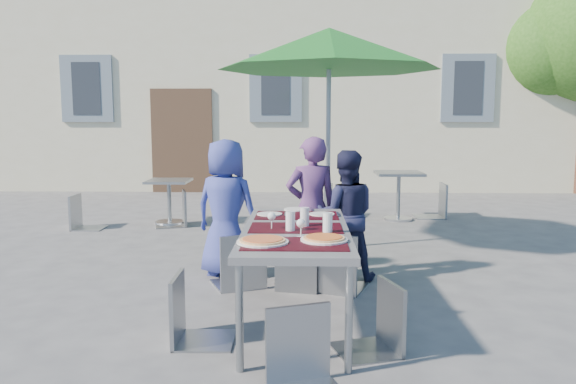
{
  "coord_description": "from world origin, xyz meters",
  "views": [
    {
      "loc": [
        0.58,
        -4.45,
        1.59
      ],
      "look_at": [
        0.44,
        0.67,
        0.91
      ],
      "focal_mm": 35.0,
      "sensor_mm": 36.0,
      "label": 1
    }
  ],
  "objects_px": {
    "pizza_near_right": "(324,239)",
    "child_0": "(226,208)",
    "child_2": "(345,215)",
    "chair_4": "(379,277)",
    "patio_umbrella": "(329,50)",
    "bg_chair_r_1": "(437,179)",
    "bg_chair_l_0": "(81,191)",
    "bg_chair_r_0": "(177,187)",
    "chair_5": "(304,302)",
    "child_1": "(312,208)",
    "pizza_near_left": "(263,241)",
    "cafe_table_1": "(399,187)",
    "bg_chair_l_1": "(335,181)",
    "dining_table": "(296,235)",
    "chair_0": "(240,226)",
    "cafe_table_0": "(169,196)",
    "chair_2": "(336,225)",
    "chair_1": "(298,236)",
    "chair_3": "(190,268)"
  },
  "relations": [
    {
      "from": "pizza_near_right",
      "to": "child_0",
      "type": "bearing_deg",
      "value": 117.47
    },
    {
      "from": "child_2",
      "to": "chair_4",
      "type": "bearing_deg",
      "value": 94.54
    },
    {
      "from": "child_0",
      "to": "patio_umbrella",
      "type": "xyz_separation_m",
      "value": [
        1.07,
        1.21,
        1.68
      ]
    },
    {
      "from": "bg_chair_r_1",
      "to": "patio_umbrella",
      "type": "bearing_deg",
      "value": -129.55
    },
    {
      "from": "bg_chair_l_0",
      "to": "bg_chair_r_0",
      "type": "relative_size",
      "value": 0.96
    },
    {
      "from": "chair_5",
      "to": "child_1",
      "type": "bearing_deg",
      "value": 88.11
    },
    {
      "from": "pizza_near_right",
      "to": "child_1",
      "type": "relative_size",
      "value": 0.23
    },
    {
      "from": "pizza_near_left",
      "to": "cafe_table_1",
      "type": "distance_m",
      "value": 5.31
    },
    {
      "from": "bg_chair_l_1",
      "to": "bg_chair_l_0",
      "type": "bearing_deg",
      "value": -165.75
    },
    {
      "from": "chair_4",
      "to": "bg_chair_r_1",
      "type": "height_order",
      "value": "bg_chair_r_1"
    },
    {
      "from": "chair_4",
      "to": "cafe_table_1",
      "type": "xyz_separation_m",
      "value": [
        0.97,
        4.99,
        -0.0
      ]
    },
    {
      "from": "dining_table",
      "to": "bg_chair_l_1",
      "type": "relative_size",
      "value": 1.8
    },
    {
      "from": "chair_0",
      "to": "cafe_table_0",
      "type": "height_order",
      "value": "chair_0"
    },
    {
      "from": "dining_table",
      "to": "pizza_near_left",
      "type": "distance_m",
      "value": 0.58
    },
    {
      "from": "patio_umbrella",
      "to": "bg_chair_l_0",
      "type": "relative_size",
      "value": 2.81
    },
    {
      "from": "chair_2",
      "to": "cafe_table_0",
      "type": "xyz_separation_m",
      "value": [
        -2.32,
        3.29,
        -0.2
      ]
    },
    {
      "from": "chair_1",
      "to": "cafe_table_0",
      "type": "distance_m",
      "value": 3.81
    },
    {
      "from": "chair_4",
      "to": "bg_chair_l_1",
      "type": "height_order",
      "value": "bg_chair_l_1"
    },
    {
      "from": "dining_table",
      "to": "chair_2",
      "type": "bearing_deg",
      "value": 66.17
    },
    {
      "from": "chair_2",
      "to": "chair_5",
      "type": "bearing_deg",
      "value": -98.79
    },
    {
      "from": "chair_1",
      "to": "chair_3",
      "type": "distance_m",
      "value": 1.44
    },
    {
      "from": "chair_0",
      "to": "chair_1",
      "type": "xyz_separation_m",
      "value": [
        0.54,
        -0.05,
        -0.08
      ]
    },
    {
      "from": "pizza_near_right",
      "to": "chair_0",
      "type": "height_order",
      "value": "chair_0"
    },
    {
      "from": "child_1",
      "to": "cafe_table_1",
      "type": "xyz_separation_m",
      "value": [
        1.4,
        3.21,
        -0.18
      ]
    },
    {
      "from": "child_2",
      "to": "cafe_table_1",
      "type": "distance_m",
      "value": 3.43
    },
    {
      "from": "pizza_near_right",
      "to": "chair_5",
      "type": "bearing_deg",
      "value": -102.11
    },
    {
      "from": "pizza_near_left",
      "to": "child_2",
      "type": "bearing_deg",
      "value": 68.65
    },
    {
      "from": "pizza_near_left",
      "to": "bg_chair_l_1",
      "type": "distance_m",
      "value": 5.18
    },
    {
      "from": "patio_umbrella",
      "to": "bg_chair_r_1",
      "type": "distance_m",
      "value": 3.38
    },
    {
      "from": "child_0",
      "to": "cafe_table_1",
      "type": "distance_m",
      "value": 3.9
    },
    {
      "from": "bg_chair_r_1",
      "to": "pizza_near_left",
      "type": "bearing_deg",
      "value": -114.59
    },
    {
      "from": "chair_4",
      "to": "bg_chair_r_0",
      "type": "relative_size",
      "value": 0.91
    },
    {
      "from": "chair_2",
      "to": "chair_0",
      "type": "bearing_deg",
      "value": 174.61
    },
    {
      "from": "pizza_near_right",
      "to": "cafe_table_0",
      "type": "distance_m",
      "value": 5.05
    },
    {
      "from": "child_1",
      "to": "cafe_table_1",
      "type": "relative_size",
      "value": 1.86
    },
    {
      "from": "child_0",
      "to": "chair_3",
      "type": "relative_size",
      "value": 1.5
    },
    {
      "from": "cafe_table_1",
      "to": "chair_2",
      "type": "bearing_deg",
      "value": -107.91
    },
    {
      "from": "child_1",
      "to": "chair_2",
      "type": "distance_m",
      "value": 0.51
    },
    {
      "from": "patio_umbrella",
      "to": "bg_chair_l_1",
      "type": "distance_m",
      "value": 2.74
    },
    {
      "from": "bg_chair_l_1",
      "to": "bg_chair_r_1",
      "type": "height_order",
      "value": "bg_chair_r_1"
    },
    {
      "from": "pizza_near_left",
      "to": "bg_chair_l_0",
      "type": "height_order",
      "value": "bg_chair_l_0"
    },
    {
      "from": "chair_0",
      "to": "bg_chair_r_0",
      "type": "height_order",
      "value": "chair_0"
    },
    {
      "from": "pizza_near_right",
      "to": "bg_chair_l_0",
      "type": "relative_size",
      "value": 0.34
    },
    {
      "from": "pizza_near_left",
      "to": "chair_3",
      "type": "height_order",
      "value": "chair_3"
    },
    {
      "from": "dining_table",
      "to": "child_2",
      "type": "bearing_deg",
      "value": 69.02
    },
    {
      "from": "child_2",
      "to": "bg_chair_r_1",
      "type": "relative_size",
      "value": 1.23
    },
    {
      "from": "chair_0",
      "to": "chair_4",
      "type": "bearing_deg",
      "value": -51.92
    },
    {
      "from": "cafe_table_1",
      "to": "bg_chair_r_1",
      "type": "bearing_deg",
      "value": 21.9
    },
    {
      "from": "child_1",
      "to": "bg_chair_r_0",
      "type": "relative_size",
      "value": 1.43
    },
    {
      "from": "patio_umbrella",
      "to": "bg_chair_r_1",
      "type": "xyz_separation_m",
      "value": [
        1.84,
        2.23,
        -1.75
      ]
    }
  ]
}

